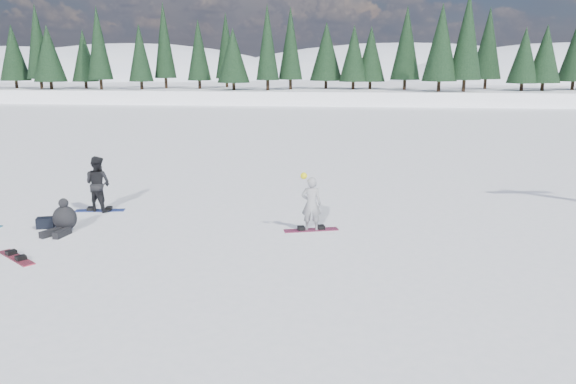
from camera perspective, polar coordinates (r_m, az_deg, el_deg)
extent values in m
plane|color=white|center=(14.53, -9.83, -5.24)|extent=(420.00, 420.00, 0.00)
cube|color=white|center=(68.55, 3.48, 8.28)|extent=(90.00, 14.00, 5.00)
ellipsoid|color=white|center=(198.45, -15.20, 7.21)|extent=(143.00, 110.00, 49.50)
ellipsoid|color=white|center=(214.66, 11.20, 7.54)|extent=(182.00, 140.00, 53.20)
ellipsoid|color=white|center=(266.34, -26.14, 7.54)|extent=(169.00, 130.00, 52.00)
ellipsoid|color=white|center=(173.35, 25.81, 6.03)|extent=(117.00, 90.00, 45.00)
cone|color=black|center=(80.15, -25.41, 12.23)|extent=(3.20, 3.20, 7.50)
cone|color=black|center=(78.53, -23.41, 12.42)|extent=(3.20, 3.20, 7.50)
cone|color=black|center=(77.01, -21.32, 12.61)|extent=(3.20, 3.20, 7.50)
cone|color=black|center=(75.60, -19.15, 12.78)|extent=(3.20, 3.20, 7.50)
cone|color=black|center=(74.29, -16.89, 12.95)|extent=(3.20, 3.20, 7.50)
cone|color=black|center=(73.09, -14.56, 13.09)|extent=(3.20, 3.20, 7.50)
cone|color=black|center=(72.01, -12.15, 13.22)|extent=(3.20, 3.20, 7.50)
cone|color=black|center=(71.06, -9.66, 13.33)|extent=(3.20, 3.20, 7.50)
cone|color=black|center=(70.24, -7.11, 13.42)|extent=(3.20, 3.20, 7.50)
cone|color=black|center=(69.55, -4.51, 13.49)|extent=(3.20, 3.20, 7.50)
cone|color=black|center=(69.01, -1.86, 13.52)|extent=(3.20, 3.20, 7.50)
cone|color=black|center=(68.60, 0.83, 13.53)|extent=(3.20, 3.20, 7.50)
cone|color=black|center=(68.34, 3.55, 13.51)|extent=(3.20, 3.20, 7.50)
cone|color=black|center=(68.22, 6.28, 13.46)|extent=(3.20, 3.20, 7.50)
cone|color=black|center=(68.25, 9.01, 13.38)|extent=(3.20, 3.20, 7.50)
cone|color=black|center=(68.43, 11.73, 13.28)|extent=(3.20, 3.20, 7.50)
cone|color=black|center=(68.75, 14.43, 13.14)|extent=(3.20, 3.20, 7.50)
cone|color=black|center=(69.22, 17.10, 12.98)|extent=(3.20, 3.20, 7.50)
cone|color=black|center=(69.83, 19.72, 12.79)|extent=(3.20, 3.20, 7.50)
cone|color=black|center=(70.57, 22.29, 12.58)|extent=(3.20, 3.20, 7.50)
cone|color=black|center=(71.45, 24.79, 12.36)|extent=(3.20, 3.20, 7.50)
cone|color=black|center=(72.45, 27.22, 12.12)|extent=(3.20, 3.20, 7.50)
imported|color=gray|center=(15.28, 2.38, -1.22)|extent=(0.57, 0.40, 1.50)
sphere|color=#DACE0B|center=(15.00, 1.61, 1.66)|extent=(0.18, 0.18, 0.18)
imported|color=black|center=(18.26, -18.75, 0.79)|extent=(0.99, 0.86, 1.73)
ellipsoid|color=black|center=(16.50, -21.73, -2.49)|extent=(0.78, 0.71, 0.69)
sphere|color=black|center=(16.40, -21.85, -1.05)|extent=(0.26, 0.26, 0.26)
cube|color=black|center=(16.08, -21.96, -3.91)|extent=(0.25, 0.62, 0.17)
cube|color=black|center=(16.24, -22.98, -3.84)|extent=(0.40, 0.62, 0.17)
cube|color=black|center=(17.06, -23.43, -2.88)|extent=(0.52, 0.43, 0.30)
cube|color=maroon|center=(15.48, 2.36, -3.87)|extent=(1.52, 0.70, 0.03)
cube|color=navy|center=(18.45, -18.56, -1.78)|extent=(1.53, 0.55, 0.03)
cube|color=maroon|center=(14.77, -25.88, -6.02)|extent=(1.37, 1.12, 0.03)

